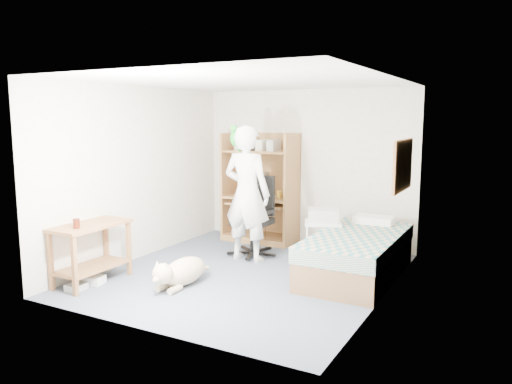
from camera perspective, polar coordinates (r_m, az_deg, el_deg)
floor at (r=6.68m, az=-1.05°, el=-9.37°), size 4.00×4.00×0.00m
wall_back at (r=8.20m, az=5.80°, el=2.85°), size 3.60×0.02×2.50m
wall_right at (r=5.75m, az=14.74°, el=0.22°), size 0.02×4.00×2.50m
wall_left at (r=7.45m, az=-13.24°, el=2.11°), size 0.02×4.00×2.50m
ceiling at (r=6.38m, az=-1.11°, el=12.54°), size 3.60×4.00×0.02m
computer_hutch at (r=8.31m, az=0.60°, el=-0.01°), size 1.20×0.63×1.80m
bed at (r=6.66m, az=11.49°, el=-7.02°), size 1.02×2.02×0.66m
side_desk at (r=6.56m, az=-18.33°, el=-5.66°), size 0.50×1.00×0.75m
corkboard at (r=6.61m, az=16.43°, el=2.94°), size 0.04×0.94×0.66m
office_chair at (r=7.52m, az=-0.19°, el=-4.04°), size 0.66×0.66×1.17m
person at (r=7.12m, az=-1.05°, el=-0.21°), size 0.71×0.47×1.95m
parrot at (r=7.16m, az=-2.42°, el=6.32°), size 0.14×0.25×0.39m
dog at (r=6.27m, az=-8.56°, el=-8.99°), size 0.36×1.08×0.41m
printer_cart at (r=7.13m, az=7.64°, el=-4.96°), size 0.62×0.56×0.60m
printer at (r=7.07m, az=7.69°, el=-2.64°), size 0.51×0.46×0.18m
crt_monitor at (r=8.37m, az=-0.23°, el=0.98°), size 0.43×0.45×0.37m
keyboard at (r=8.20m, az=0.03°, el=-1.19°), size 0.47×0.22×0.03m
pencil_cup at (r=8.07m, az=2.69°, el=-0.29°), size 0.08×0.08×0.12m
drink_glass at (r=6.29m, az=-19.84°, el=-3.39°), size 0.08×0.08×0.12m
floor_box_a at (r=6.62m, az=-18.10°, el=-9.52°), size 0.29×0.25×0.10m
floor_box_b at (r=6.45m, az=-19.85°, el=-10.17°), size 0.18×0.22×0.08m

